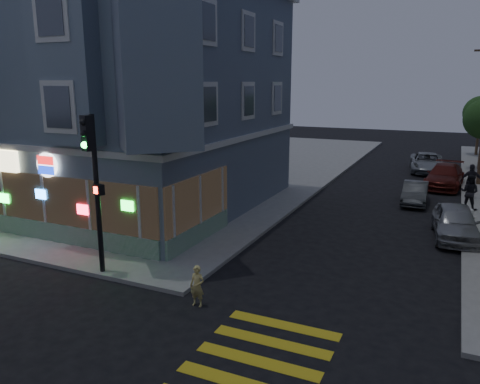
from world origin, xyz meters
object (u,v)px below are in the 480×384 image
Objects in this scene: running_child at (197,286)px; parked_car_d at (427,163)px; traffic_signal at (93,168)px; pedestrian_b at (471,181)px; parked_car_a at (455,222)px; fire_hydrant at (470,216)px; parked_car_c at (445,176)px; pedestrian_a at (470,192)px; parked_car_b at (415,193)px.

running_child is 26.65m from parked_car_d.
pedestrian_b is at bearing 73.06° from traffic_signal.
fire_hydrant is at bearing 66.39° from parked_car_a.
fire_hydrant is at bearing 56.45° from running_child.
parked_car_c reaches higher than fire_hydrant.
pedestrian_a is at bearing -82.58° from parked_car_d.
parked_car_c is 0.99× the size of parked_car_d.
running_child is at bearing -106.87° from parked_car_d.
parked_car_d reaches higher than fire_hydrant.
parked_car_b is at bearing 127.41° from fire_hydrant.
running_child is at bearing -101.77° from parked_car_c.
parked_car_a is 0.84× the size of parked_car_d.
traffic_signal is at bearing -115.71° from parked_car_d.
running_child is 0.25× the size of parked_car_c.
parked_car_d is 14.25m from fire_hydrant.
pedestrian_b reaches higher than parked_car_b.
pedestrian_b is 0.53× the size of parked_car_b.
parked_car_d is at bearing -57.64° from pedestrian_a.
pedestrian_a reaches higher than parked_car_d.
parked_car_a is at bearing -81.30° from parked_car_c.
parked_car_c is 0.93× the size of traffic_signal.
pedestrian_b is 7.85m from parked_car_a.
pedestrian_a is 2.96m from fire_hydrant.
parked_car_d is (0.00, 10.40, 0.11)m from parked_car_b.
pedestrian_a is at bearing 78.05° from pedestrian_b.
pedestrian_a reaches higher than parked_car_b.
traffic_signal is at bearing -112.13° from parked_car_c.
parked_car_c is at bearing 80.32° from traffic_signal.
pedestrian_b reaches higher than running_child.
pedestrian_b is 0.38× the size of parked_car_c.
traffic_signal is (-9.07, -25.71, 3.13)m from parked_car_d.
parked_car_b is 0.71× the size of parked_car_d.
fire_hydrant is (0.04, -2.92, -0.52)m from pedestrian_a.
pedestrian_b reaches higher than parked_car_a.
parked_car_a is at bearing -71.29° from parked_car_b.
traffic_signal is at bearing -135.22° from fire_hydrant.
parked_car_c is 8.90m from fire_hydrant.
running_child is 0.35× the size of parked_car_b.
pedestrian_b is 3.58m from parked_car_b.
fire_hydrant is (7.64, 12.21, -0.09)m from running_child.
fire_hydrant is (2.74, -3.59, -0.06)m from parked_car_b.
traffic_signal is at bearing -145.45° from parked_car_a.
parked_car_b is at bearing 71.26° from running_child.
pedestrian_a is 0.42× the size of parked_car_a.
traffic_signal is at bearing -122.32° from parked_car_b.
pedestrian_b is 0.38× the size of parked_car_d.
parked_car_b is 18.09m from traffic_signal.
traffic_signal reaches higher than fire_hydrant.
running_child is at bearing -108.90° from parked_car_b.
parked_car_d is (-1.37, 5.20, -0.02)m from parked_car_c.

